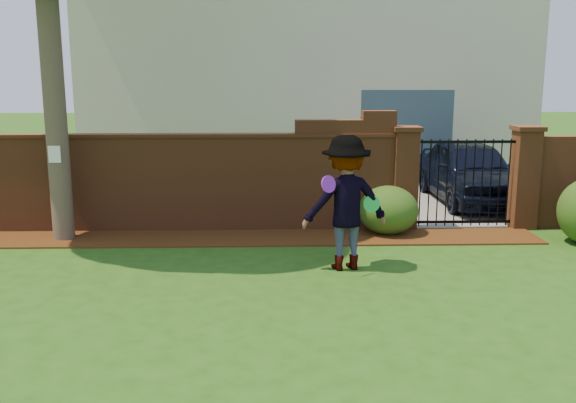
{
  "coord_description": "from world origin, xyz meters",
  "views": [
    {
      "loc": [
        -0.06,
        -7.18,
        2.79
      ],
      "look_at": [
        0.2,
        1.4,
        1.05
      ],
      "focal_mm": 39.17,
      "sensor_mm": 36.0,
      "label": 1
    }
  ],
  "objects_px": {
    "man": "(346,203)",
    "frisbee_green": "(371,204)",
    "car": "(473,173)",
    "frisbee_purple": "(328,184)"
  },
  "relations": [
    {
      "from": "man",
      "to": "frisbee_green",
      "type": "relative_size",
      "value": 7.95
    },
    {
      "from": "car",
      "to": "man",
      "type": "xyz_separation_m",
      "value": [
        -3.34,
        -4.58,
        0.29
      ]
    },
    {
      "from": "car",
      "to": "frisbee_purple",
      "type": "bearing_deg",
      "value": -126.43
    },
    {
      "from": "man",
      "to": "frisbee_green",
      "type": "bearing_deg",
      "value": 161.37
    },
    {
      "from": "frisbee_purple",
      "to": "frisbee_green",
      "type": "relative_size",
      "value": 0.98
    },
    {
      "from": "car",
      "to": "frisbee_green",
      "type": "height_order",
      "value": "car"
    },
    {
      "from": "car",
      "to": "frisbee_purple",
      "type": "distance_m",
      "value": 6.15
    },
    {
      "from": "car",
      "to": "frisbee_green",
      "type": "relative_size",
      "value": 16.45
    },
    {
      "from": "man",
      "to": "frisbee_purple",
      "type": "relative_size",
      "value": 8.07
    },
    {
      "from": "frisbee_purple",
      "to": "car",
      "type": "bearing_deg",
      "value": 53.68
    }
  ]
}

